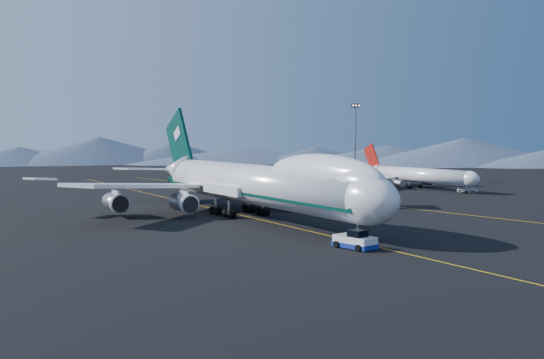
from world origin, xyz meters
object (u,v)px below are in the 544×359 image
pushback_tug (355,242)px  floodlight_mast (355,142)px  service_van (468,190)px  second_jet (416,175)px  boeing_747 (255,183)px

pushback_tug → floodlight_mast: 111.22m
pushback_tug → service_van: size_ratio=1.15×
second_jet → boeing_747: bearing=-163.2°
second_jet → floodlight_mast: size_ratio=1.77×
pushback_tug → floodlight_mast: size_ratio=0.24×
boeing_747 → pushback_tug: 30.10m
boeing_747 → floodlight_mast: floodlight_mast is taller
boeing_747 → pushback_tug: boeing_747 is taller
service_van → pushback_tug: bearing=176.0°
second_jet → floodlight_mast: floodlight_mast is taller
second_jet → floodlight_mast: bearing=78.6°
second_jet → floodlight_mast: (1.77, 27.50, 8.27)m
boeing_747 → floodlight_mast: (66.20, 56.96, 6.01)m
boeing_747 → floodlight_mast: size_ratio=3.10×
boeing_747 → service_van: (66.61, 14.32, -5.13)m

